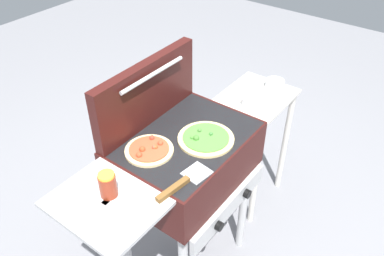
# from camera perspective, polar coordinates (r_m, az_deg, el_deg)

# --- Properties ---
(grill) EXTENTS (0.96, 0.53, 0.90)m
(grill) POSITION_cam_1_polar(r_m,az_deg,el_deg) (1.83, -1.10, -5.12)
(grill) COLOR #38110F
(grill) RESTS_ON ground_plane
(grill_lid_open) EXTENTS (0.63, 0.08, 0.30)m
(grill_lid_open) POSITION_cam_1_polar(r_m,az_deg,el_deg) (1.77, -6.55, 5.11)
(grill_lid_open) COLOR #38110F
(grill_lid_open) RESTS_ON grill
(pizza_veggie) EXTENTS (0.25, 0.25, 0.04)m
(pizza_veggie) POSITION_cam_1_polar(r_m,az_deg,el_deg) (1.73, 2.00, -1.51)
(pizza_veggie) COLOR #E0C17F
(pizza_veggie) RESTS_ON grill
(pizza_pepperoni) EXTENTS (0.21, 0.21, 0.04)m
(pizza_pepperoni) POSITION_cam_1_polar(r_m,az_deg,el_deg) (1.67, -6.24, -3.15)
(pizza_pepperoni) COLOR beige
(pizza_pepperoni) RESTS_ON grill
(sauce_jar) EXTENTS (0.07, 0.07, 0.10)m
(sauce_jar) POSITION_cam_1_polar(r_m,az_deg,el_deg) (1.49, -12.13, -8.05)
(sauce_jar) COLOR maroon
(sauce_jar) RESTS_ON grill
(spatula) EXTENTS (0.27, 0.10, 0.02)m
(spatula) POSITION_cam_1_polar(r_m,az_deg,el_deg) (1.52, -1.28, -7.87)
(spatula) COLOR #B7BABF
(spatula) RESTS_ON grill
(prep_table) EXTENTS (0.44, 0.36, 0.78)m
(prep_table) POSITION_cam_1_polar(r_m,az_deg,el_deg) (2.40, 8.75, 0.07)
(prep_table) COLOR beige
(prep_table) RESTS_ON ground_plane
(topping_bowl_near) EXTENTS (0.10, 0.10, 0.04)m
(topping_bowl_near) POSITION_cam_1_polar(r_m,az_deg,el_deg) (2.18, 8.49, 3.78)
(topping_bowl_near) COLOR silver
(topping_bowl_near) RESTS_ON prep_table
(topping_bowl_far) EXTENTS (0.11, 0.11, 0.04)m
(topping_bowl_far) POSITION_cam_1_polar(r_m,az_deg,el_deg) (2.37, 11.92, 6.28)
(topping_bowl_far) COLOR silver
(topping_bowl_far) RESTS_ON prep_table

